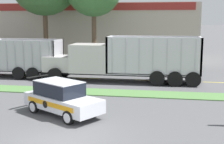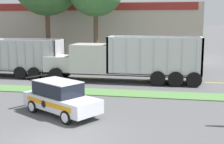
{
  "view_description": "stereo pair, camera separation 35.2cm",
  "coord_description": "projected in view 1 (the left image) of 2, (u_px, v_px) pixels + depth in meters",
  "views": [
    {
      "loc": [
        4.03,
        -11.29,
        4.92
      ],
      "look_at": [
        0.61,
        8.93,
        1.47
      ],
      "focal_mm": 50.0,
      "sensor_mm": 36.0,
      "label": 1
    },
    {
      "loc": [
        4.37,
        -11.22,
        4.92
      ],
      "look_at": [
        0.61,
        8.93,
        1.47
      ],
      "focal_mm": 50.0,
      "sensor_mm": 36.0,
      "label": 2
    }
  ],
  "objects": [
    {
      "name": "store_building_backdrop",
      "position": [
        99.0,
        31.0,
        41.08
      ],
      "size": [
        24.67,
        12.1,
        6.8
      ],
      "color": "#BCB29E",
      "rests_on": "ground_plane"
    },
    {
      "name": "centre_line_3",
      "position": [
        26.0,
        76.0,
        27.37
      ],
      "size": [
        2.4,
        0.14,
        0.01
      ],
      "primitive_type": "cube",
      "color": "yellow",
      "rests_on": "ground_plane"
    },
    {
      "name": "rally_car",
      "position": [
        62.0,
        98.0,
        16.24
      ],
      "size": [
        4.74,
        3.86,
        1.8
      ],
      "color": "silver",
      "rests_on": "ground_plane"
    },
    {
      "name": "centre_line_6",
      "position": [
        218.0,
        82.0,
        24.7
      ],
      "size": [
        2.4,
        0.14,
        0.01
      ],
      "primitive_type": "cube",
      "color": "yellow",
      "rests_on": "ground_plane"
    },
    {
      "name": "ground_plane",
      "position": [
        60.0,
        144.0,
        12.45
      ],
      "size": [
        600.0,
        600.0,
        0.0
      ],
      "primitive_type": "plane",
      "color": "#515154"
    },
    {
      "name": "centre_line_4",
      "position": [
        86.0,
        78.0,
        26.48
      ],
      "size": [
        2.4,
        0.14,
        0.01
      ],
      "primitive_type": "cube",
      "color": "yellow",
      "rests_on": "ground_plane"
    },
    {
      "name": "grass_verge",
      "position": [
        103.0,
        92.0,
        21.23
      ],
      "size": [
        120.0,
        1.95,
        0.06
      ],
      "primitive_type": "cube",
      "color": "#517F42",
      "rests_on": "ground_plane"
    },
    {
      "name": "centre_line_5",
      "position": [
        150.0,
        80.0,
        25.59
      ],
      "size": [
        2.4,
        0.14,
        0.01
      ],
      "primitive_type": "cube",
      "color": "yellow",
      "rests_on": "ground_plane"
    },
    {
      "name": "dump_truck_mid",
      "position": [
        109.0,
        61.0,
        25.0
      ],
      "size": [
        12.5,
        2.74,
        3.63
      ],
      "color": "black",
      "rests_on": "ground_plane"
    }
  ]
}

